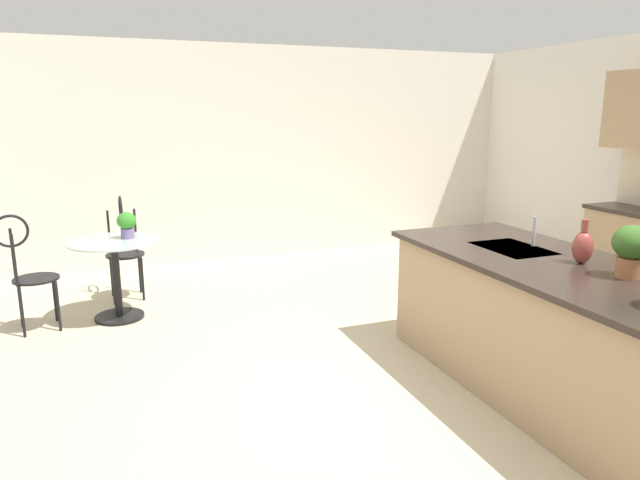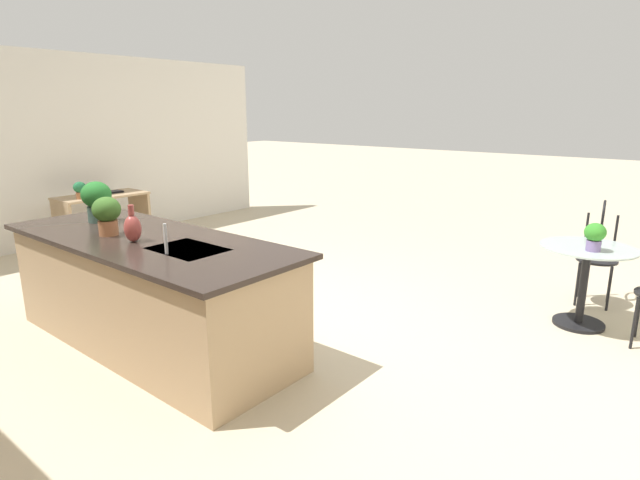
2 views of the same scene
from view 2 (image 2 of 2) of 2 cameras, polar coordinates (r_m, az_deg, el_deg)
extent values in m
plane|color=beige|center=(4.87, -7.49, -8.90)|extent=(40.00, 40.00, 0.00)
cube|color=silver|center=(8.16, -29.14, 8.62)|extent=(0.12, 7.80, 2.70)
cube|color=tan|center=(4.46, -18.37, -5.72)|extent=(2.70, 0.96, 0.88)
cube|color=#2D231E|center=(4.33, -18.85, 0.02)|extent=(2.80, 1.06, 0.04)
cube|color=#B2B5BA|center=(3.88, -14.50, -1.18)|extent=(0.56, 0.40, 0.03)
cylinder|color=black|center=(5.30, 26.81, -8.27)|extent=(0.44, 0.44, 0.03)
cylinder|color=black|center=(5.18, 27.26, -4.55)|extent=(0.07, 0.07, 0.69)
cylinder|color=#B2C6C1|center=(5.09, 27.72, -0.75)|extent=(0.80, 0.80, 0.01)
cylinder|color=black|center=(4.93, 31.60, -7.90)|extent=(0.02, 0.02, 0.45)
cylinder|color=black|center=(5.20, 31.94, -6.88)|extent=(0.02, 0.02, 0.45)
cylinder|color=black|center=(5.71, 29.52, -4.76)|extent=(0.03, 0.03, 0.45)
cylinder|color=black|center=(5.72, 26.73, -4.41)|extent=(0.03, 0.03, 0.45)
cylinder|color=black|center=(5.98, 29.57, -3.97)|extent=(0.03, 0.03, 0.45)
cylinder|color=black|center=(5.98, 26.91, -3.63)|extent=(0.03, 0.03, 0.45)
cylinder|color=black|center=(5.78, 28.45, -1.97)|extent=(0.44, 0.44, 0.02)
cylinder|color=black|center=(5.88, 30.01, 0.25)|extent=(0.03, 0.03, 0.45)
cylinder|color=black|center=(5.88, 27.50, 0.56)|extent=(0.03, 0.03, 0.45)
torus|color=black|center=(5.84, 29.02, 2.55)|extent=(0.07, 0.28, 0.28)
cylinder|color=#B2B5BA|center=(3.75, -16.82, 0.10)|extent=(0.02, 0.02, 0.22)
cube|color=tan|center=(8.25, -19.40, 2.65)|extent=(0.54, 0.04, 0.71)
cube|color=tan|center=(7.73, -26.70, 1.17)|extent=(0.54, 0.04, 0.71)
cube|color=tan|center=(7.91, -23.19, 4.56)|extent=(0.60, 1.20, 0.03)
cube|color=black|center=(7.97, -22.64, 4.87)|extent=(0.16, 0.44, 0.02)
cube|color=#333335|center=(7.96, -22.65, 4.98)|extent=(0.13, 0.40, 0.01)
cylinder|color=#7A669E|center=(4.94, 28.16, -0.55)|extent=(0.12, 0.12, 0.09)
ellipsoid|color=#358B29|center=(4.92, 28.32, 0.77)|extent=(0.17, 0.17, 0.16)
cylinder|color=#385147|center=(5.06, -23.47, 2.67)|extent=(0.18, 0.18, 0.14)
ellipsoid|color=#226826|center=(5.04, -23.67, 4.65)|extent=(0.26, 0.26, 0.24)
cylinder|color=#9E603D|center=(4.49, -22.50, 1.27)|extent=(0.15, 0.15, 0.12)
ellipsoid|color=#376223|center=(4.46, -22.69, 3.17)|extent=(0.22, 0.22, 0.20)
cylinder|color=#9E603D|center=(7.64, -25.12, 4.51)|extent=(0.11, 0.11, 0.09)
ellipsoid|color=#1F633A|center=(7.62, -25.21, 5.34)|extent=(0.16, 0.16, 0.15)
ellipsoid|color=#993D38|center=(4.19, -20.14, 1.21)|extent=(0.13, 0.13, 0.21)
cylinder|color=#993D38|center=(4.16, -20.31, 3.14)|extent=(0.04, 0.04, 0.08)
camera|label=1|loc=(7.95, -13.03, 13.74)|focal=31.89mm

